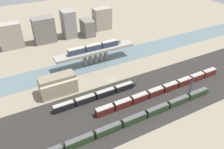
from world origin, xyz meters
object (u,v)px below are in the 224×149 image
(signal_tower, at_px, (190,89))
(train_yard_far, at_px, (98,96))
(train_on_bridge, at_px, (95,47))
(warehouse_building, at_px, (58,85))
(train_yard_mid, at_px, (164,89))
(train_yard_near, at_px, (124,123))

(signal_tower, bearing_deg, train_yard_far, 152.10)
(train_on_bridge, height_order, signal_tower, train_on_bridge)
(train_yard_far, distance_m, warehouse_building, 23.46)
(train_yard_mid, xyz_separation_m, warehouse_building, (-53.20, 28.15, 3.10))
(train_yard_near, relative_size, signal_tower, 8.75)
(train_yard_far, relative_size, signal_tower, 3.87)
(signal_tower, bearing_deg, train_yard_near, -178.64)
(signal_tower, bearing_deg, train_yard_mid, 125.62)
(train_yard_far, height_order, signal_tower, signal_tower)
(train_yard_mid, bearing_deg, train_yard_near, -160.48)
(train_on_bridge, relative_size, train_yard_mid, 0.45)
(train_on_bridge, xyz_separation_m, signal_tower, (28.46, -59.41, -5.62))
(train_yard_near, bearing_deg, warehouse_building, 115.87)
(train_on_bridge, height_order, train_yard_far, train_on_bridge)
(train_yard_near, height_order, train_yard_mid, train_yard_mid)
(warehouse_building, bearing_deg, train_yard_near, -64.13)
(warehouse_building, height_order, signal_tower, signal_tower)
(train_on_bridge, xyz_separation_m, train_yard_far, (-15.58, -36.10, -9.99))
(train_on_bridge, bearing_deg, warehouse_building, -148.11)
(train_on_bridge, height_order, train_yard_mid, train_on_bridge)
(train_yard_near, relative_size, train_yard_mid, 1.32)
(train_yard_mid, relative_size, train_yard_far, 1.71)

